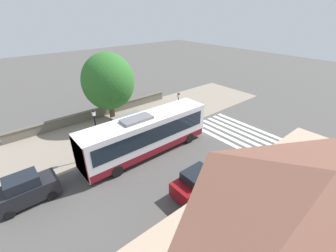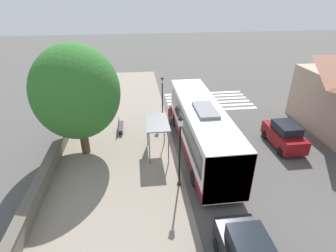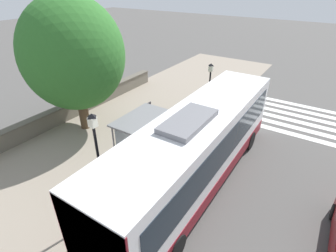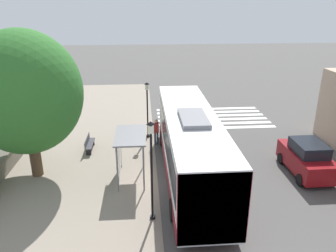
# 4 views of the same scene
# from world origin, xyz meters

# --- Properties ---
(ground_plane) EXTENTS (120.00, 120.00, 0.00)m
(ground_plane) POSITION_xyz_m (0.00, 0.00, 0.00)
(ground_plane) COLOR #514F4C
(ground_plane) RESTS_ON ground
(sidewalk_plaza) EXTENTS (9.00, 44.00, 0.02)m
(sidewalk_plaza) POSITION_xyz_m (-4.50, 0.00, 0.01)
(sidewalk_plaza) COLOR gray
(sidewalk_plaza) RESTS_ON ground
(crosswalk_stripes) EXTENTS (9.00, 5.25, 0.01)m
(crosswalk_stripes) POSITION_xyz_m (5.00, 9.82, 0.00)
(crosswalk_stripes) COLOR silver
(crosswalk_stripes) RESTS_ON ground
(bus) EXTENTS (2.74, 12.13, 3.84)m
(bus) POSITION_xyz_m (1.76, 0.23, 1.98)
(bus) COLOR white
(bus) RESTS_ON ground
(bus_shelter) EXTENTS (1.60, 2.93, 2.58)m
(bus_shelter) POSITION_xyz_m (-1.53, 0.28, 2.11)
(bus_shelter) COLOR slate
(bus_shelter) RESTS_ON ground
(pedestrian) EXTENTS (0.34, 0.24, 1.80)m
(pedestrian) POSITION_xyz_m (0.14, 4.73, 1.07)
(pedestrian) COLOR #2D3347
(pedestrian) RESTS_ON ground
(bench) EXTENTS (0.40, 1.88, 0.88)m
(bench) POSITION_xyz_m (-4.23, 4.13, 0.48)
(bench) COLOR #333338
(bench) RESTS_ON ground
(street_lamp_near) EXTENTS (0.28, 0.28, 4.61)m
(street_lamp_near) POSITION_xyz_m (-0.38, -3.39, 2.73)
(street_lamp_near) COLOR black
(street_lamp_near) RESTS_ON ground
(street_lamp_far) EXTENTS (0.28, 0.28, 3.98)m
(street_lamp_far) POSITION_xyz_m (-0.40, 6.01, 2.37)
(street_lamp_far) COLOR black
(street_lamp_far) RESTS_ON ground
(shade_tree) EXTENTS (5.78, 5.78, 7.91)m
(shade_tree) POSITION_xyz_m (-6.62, 1.06, 4.71)
(shade_tree) COLOR brown
(shade_tree) RESTS_ON ground
(parked_car_far_lane) EXTENTS (1.91, 3.90, 1.92)m
(parked_car_far_lane) POSITION_xyz_m (8.27, 0.10, 0.93)
(parked_car_far_lane) COLOR maroon
(parked_car_far_lane) RESTS_ON ground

